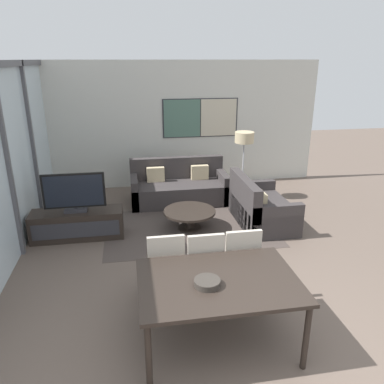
% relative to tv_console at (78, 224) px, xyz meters
% --- Properties ---
extents(wall_back, '(6.60, 0.09, 2.80)m').
position_rel_tv_console_xyz_m(wall_back, '(2.01, 2.55, 1.17)').
color(wall_back, silver).
rests_on(wall_back, ground_plane).
extents(window_wall_left, '(0.07, 5.95, 2.80)m').
position_rel_tv_console_xyz_m(window_wall_left, '(-0.81, -0.43, 1.30)').
color(window_wall_left, silver).
rests_on(window_wall_left, ground_plane).
extents(area_rug, '(2.91, 1.93, 0.01)m').
position_rel_tv_console_xyz_m(area_rug, '(1.88, 0.02, -0.23)').
color(area_rug, '#473D38').
rests_on(area_rug, ground_plane).
extents(tv_console, '(1.48, 0.47, 0.47)m').
position_rel_tv_console_xyz_m(tv_console, '(0.00, 0.00, 0.00)').
color(tv_console, black).
rests_on(tv_console, ground_plane).
extents(television, '(0.98, 0.20, 0.64)m').
position_rel_tv_console_xyz_m(television, '(-0.00, 0.00, 0.55)').
color(television, '#2D2D33').
rests_on(television, tv_console).
extents(sofa_main, '(1.96, 0.88, 0.87)m').
position_rel_tv_console_xyz_m(sofa_main, '(1.88, 1.41, 0.05)').
color(sofa_main, '#383333').
rests_on(sofa_main, ground_plane).
extents(sofa_side, '(0.88, 1.40, 0.87)m').
position_rel_tv_console_xyz_m(sofa_side, '(3.13, 0.02, 0.05)').
color(sofa_side, '#383333').
rests_on(sofa_side, ground_plane).
extents(coffee_table, '(0.90, 0.90, 0.34)m').
position_rel_tv_console_xyz_m(coffee_table, '(1.88, 0.02, 0.02)').
color(coffee_table, black).
rests_on(coffee_table, ground_plane).
extents(dining_table, '(1.59, 1.09, 0.76)m').
position_rel_tv_console_xyz_m(dining_table, '(1.71, -2.78, 0.45)').
color(dining_table, black).
rests_on(dining_table, ground_plane).
extents(dining_chair_left, '(0.46, 0.46, 0.95)m').
position_rel_tv_console_xyz_m(dining_chair_left, '(1.26, -2.01, 0.29)').
color(dining_chair_left, '#B2A899').
rests_on(dining_chair_left, ground_plane).
extents(dining_chair_centre, '(0.46, 0.46, 0.95)m').
position_rel_tv_console_xyz_m(dining_chair_centre, '(1.71, -2.05, 0.29)').
color(dining_chair_centre, '#B2A899').
rests_on(dining_chair_centre, ground_plane).
extents(dining_chair_right, '(0.46, 0.46, 0.95)m').
position_rel_tv_console_xyz_m(dining_chair_right, '(2.16, -2.03, 0.29)').
color(dining_chair_right, '#B2A899').
rests_on(dining_chair_right, ground_plane).
extents(fruit_bowl, '(0.26, 0.26, 0.06)m').
position_rel_tv_console_xyz_m(fruit_bowl, '(1.58, -2.86, 0.56)').
color(fruit_bowl, '#332D28').
rests_on(fruit_bowl, dining_table).
extents(floor_lamp, '(0.39, 0.39, 1.42)m').
position_rel_tv_console_xyz_m(floor_lamp, '(3.23, 1.34, 0.99)').
color(floor_lamp, '#2D2D33').
rests_on(floor_lamp, ground_plane).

